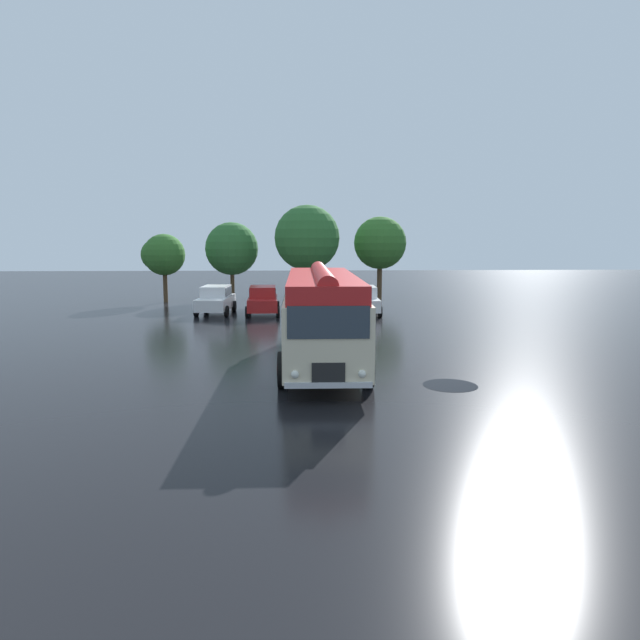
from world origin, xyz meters
TOP-DOWN VIEW (x-y plane):
  - ground_plane at (0.00, 0.00)m, footprint 120.00×120.00m
  - vintage_bus at (0.05, -0.35)m, footprint 2.98×10.16m
  - car_near_left at (-5.64, 13.88)m, footprint 2.16×4.30m
  - car_mid_left at (-2.81, 13.47)m, footprint 2.07×4.26m
  - car_mid_right at (-0.06, 13.59)m, footprint 2.15×4.29m
  - car_far_right at (3.11, 13.22)m, footprint 2.05×4.25m
  - tree_far_left at (-10.19, 20.26)m, footprint 3.04×2.90m
  - tree_left_of_centre at (-5.48, 21.85)m, footprint 3.84×3.84m
  - tree_centre at (-0.15, 20.78)m, footprint 4.64×4.64m
  - tree_right_of_centre at (5.37, 21.80)m, footprint 3.85×3.85m
  - puddle_patch at (3.86, -3.41)m, footprint 1.67×1.67m

SIDE VIEW (x-z plane):
  - ground_plane at x=0.00m, z-range 0.00..0.00m
  - puddle_patch at x=3.86m, z-range 0.00..0.01m
  - car_near_left at x=-5.64m, z-range 0.02..1.68m
  - car_mid_left at x=-2.81m, z-range 0.02..1.68m
  - car_mid_right at x=-0.06m, z-range 0.02..1.68m
  - car_far_right at x=3.11m, z-range 0.02..1.68m
  - vintage_bus at x=0.05m, z-range 0.15..3.64m
  - tree_far_left at x=-10.19m, z-range 0.93..5.72m
  - tree_left_of_centre at x=-5.48m, z-range 0.99..6.63m
  - tree_right_of_centre at x=5.37m, z-range 1.06..7.13m
  - tree_centre at x=-0.15m, z-range 1.16..8.00m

